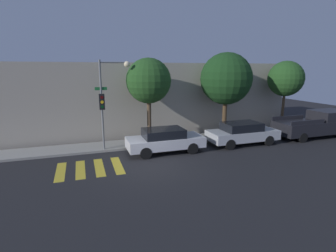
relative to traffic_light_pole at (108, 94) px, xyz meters
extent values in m
plane|color=black|center=(1.63, -3.37, -3.50)|extent=(60.00, 60.00, 0.00)
cube|color=gray|center=(1.63, 0.85, -3.43)|extent=(26.00, 2.04, 0.14)
cube|color=#A89E8E|center=(1.63, 5.27, -0.83)|extent=(26.00, 6.00, 5.33)
cube|color=gold|center=(-2.69, -2.57, -3.49)|extent=(0.45, 2.60, 0.00)
cube|color=gold|center=(-1.77, -2.57, -3.49)|extent=(0.45, 2.60, 0.00)
cube|color=gold|center=(-0.85, -2.57, -3.49)|extent=(0.45, 2.60, 0.00)
cube|color=gold|center=(0.06, -2.57, -3.49)|extent=(0.45, 2.60, 0.00)
cylinder|color=slate|center=(-0.37, 0.08, -0.79)|extent=(0.12, 0.12, 5.42)
cube|color=black|center=(-0.37, -0.13, -0.45)|extent=(0.30, 0.30, 0.90)
cylinder|color=#4C0C0C|center=(-0.37, -0.29, -0.18)|extent=(0.18, 0.02, 0.18)
cylinder|color=yellow|center=(-0.37, -0.29, -0.45)|extent=(0.18, 0.02, 0.18)
cylinder|color=#0C3819|center=(-0.37, -0.29, -0.72)|extent=(0.18, 0.02, 0.18)
cube|color=#19662D|center=(-0.37, 0.08, 0.29)|extent=(0.70, 0.02, 0.18)
cylinder|color=slate|center=(0.41, 0.08, 1.77)|extent=(1.56, 0.08, 0.08)
sphere|color=#F9E5B2|center=(1.19, 0.08, 1.67)|extent=(0.36, 0.36, 0.36)
cube|color=silver|center=(3.11, -1.27, -2.86)|extent=(4.55, 1.82, 0.61)
cube|color=black|center=(2.99, -1.27, -2.30)|extent=(2.37, 1.61, 0.51)
cylinder|color=black|center=(4.52, -0.45, -3.16)|extent=(0.67, 0.22, 0.67)
cylinder|color=black|center=(4.52, -2.09, -3.16)|extent=(0.67, 0.22, 0.67)
cylinder|color=black|center=(1.70, -0.45, -3.16)|extent=(0.67, 0.22, 0.67)
cylinder|color=black|center=(1.70, -2.09, -3.16)|extent=(0.67, 0.22, 0.67)
cube|color=#B7BABF|center=(8.48, -1.27, -2.85)|extent=(4.65, 1.84, 0.62)
cube|color=black|center=(8.37, -1.27, -2.28)|extent=(2.42, 1.62, 0.52)
cylinder|color=black|center=(9.92, -0.44, -3.16)|extent=(0.67, 0.22, 0.67)
cylinder|color=black|center=(9.92, -2.10, -3.16)|extent=(0.67, 0.22, 0.67)
cylinder|color=black|center=(7.04, -0.44, -3.16)|extent=(0.67, 0.22, 0.67)
cylinder|color=black|center=(7.04, -2.10, -3.16)|extent=(0.67, 0.22, 0.67)
cube|color=black|center=(14.39, -1.27, -2.72)|extent=(5.69, 2.08, 0.89)
cube|color=black|center=(15.95, -1.27, -1.93)|extent=(2.56, 1.91, 0.68)
cube|color=black|center=(12.96, -0.36, -2.13)|extent=(2.85, 0.08, 0.28)
cube|color=black|center=(12.96, -2.18, -2.13)|extent=(2.85, 0.08, 0.28)
cylinder|color=black|center=(16.15, -0.32, -3.16)|extent=(0.67, 0.22, 0.67)
cylinder|color=black|center=(12.62, -0.32, -3.16)|extent=(0.67, 0.22, 0.67)
cylinder|color=black|center=(12.62, -2.22, -3.16)|extent=(0.67, 0.22, 0.67)
cylinder|color=brown|center=(2.62, 0.63, -1.95)|extent=(0.27, 0.27, 3.10)
sphere|color=#234C1E|center=(2.62, 0.63, 0.68)|extent=(2.86, 2.86, 2.86)
cylinder|color=#4C3823|center=(8.19, 0.63, -2.05)|extent=(0.31, 0.31, 2.89)
sphere|color=#193D19|center=(8.19, 0.63, 0.74)|extent=(3.60, 3.60, 3.60)
cylinder|color=brown|center=(13.33, 0.63, -1.90)|extent=(0.20, 0.20, 3.19)
sphere|color=#234C1E|center=(13.33, 0.63, 0.69)|extent=(2.66, 2.66, 2.66)
camera|label=1|loc=(-1.54, -15.61, 1.40)|focal=28.00mm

